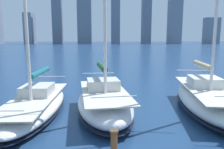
{
  "coord_description": "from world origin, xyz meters",
  "views": [
    {
      "loc": [
        0.37,
        4.76,
        4.09
      ],
      "look_at": [
        -0.14,
        -6.62,
        2.2
      ],
      "focal_mm": 35.0,
      "sensor_mm": 36.0,
      "label": 1
    }
  ],
  "objects_px": {
    "mooring_post": "(114,144)",
    "sailboat_tan": "(206,98)",
    "sailboat_forest": "(104,101)",
    "sailboat_teal": "(36,104)"
  },
  "relations": [
    {
      "from": "mooring_post",
      "to": "sailboat_tan",
      "type": "bearing_deg",
      "value": -133.21
    },
    {
      "from": "sailboat_forest",
      "to": "mooring_post",
      "type": "xyz_separation_m",
      "value": [
        -0.24,
        5.38,
        0.29
      ]
    },
    {
      "from": "sailboat_forest",
      "to": "sailboat_teal",
      "type": "xyz_separation_m",
      "value": [
        3.71,
        -0.3,
        -0.18
      ]
    },
    {
      "from": "sailboat_tan",
      "to": "sailboat_forest",
      "type": "xyz_separation_m",
      "value": [
        5.81,
        0.56,
        0.03
      ]
    },
    {
      "from": "sailboat_teal",
      "to": "mooring_post",
      "type": "bearing_deg",
      "value": 124.81
    },
    {
      "from": "sailboat_teal",
      "to": "sailboat_forest",
      "type": "bearing_deg",
      "value": 175.38
    },
    {
      "from": "sailboat_teal",
      "to": "sailboat_tan",
      "type": "bearing_deg",
      "value": -178.45
    },
    {
      "from": "sailboat_tan",
      "to": "mooring_post",
      "type": "xyz_separation_m",
      "value": [
        5.57,
        5.94,
        0.33
      ]
    },
    {
      "from": "sailboat_tan",
      "to": "sailboat_teal",
      "type": "relative_size",
      "value": 1.02
    },
    {
      "from": "sailboat_forest",
      "to": "mooring_post",
      "type": "bearing_deg",
      "value": 92.55
    }
  ]
}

